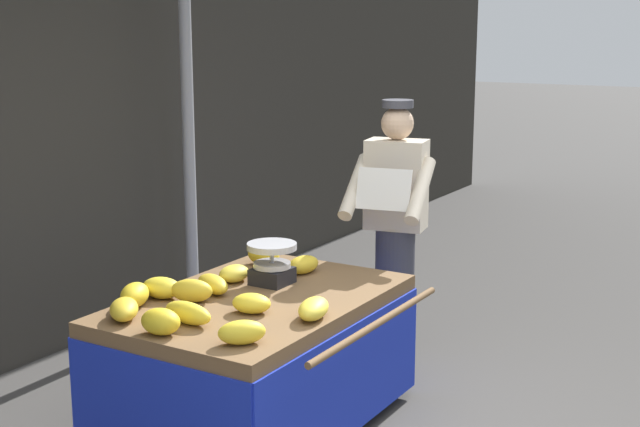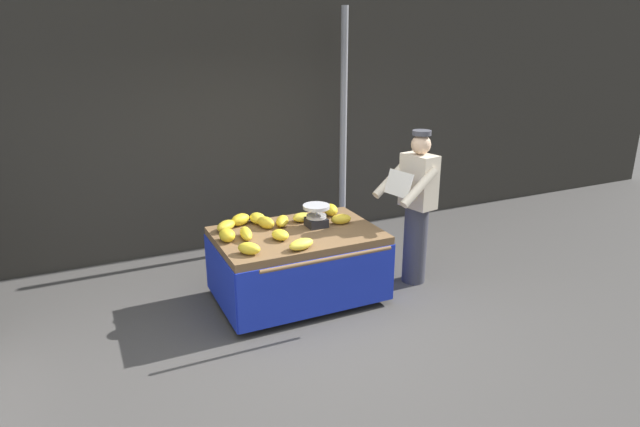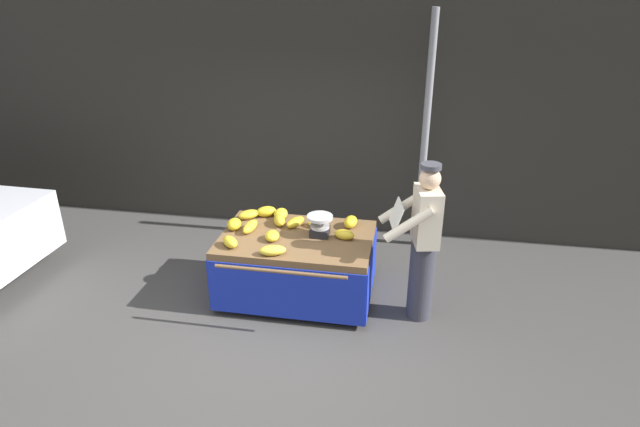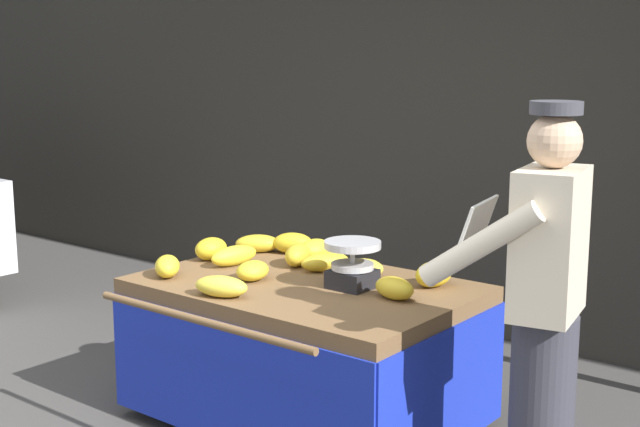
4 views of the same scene
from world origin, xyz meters
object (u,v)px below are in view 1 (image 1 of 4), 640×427
(banana_bunch_8, at_px, (303,265))
(banana_bunch_12, at_px, (263,255))
(banana_cart, at_px, (258,333))
(weighing_scale, at_px, (272,263))
(street_pole, at_px, (188,120))
(banana_bunch_6, at_px, (213,284))
(banana_bunch_4, at_px, (192,291))
(banana_bunch_1, at_px, (242,332))
(banana_bunch_2, at_px, (234,273))
(banana_bunch_11, at_px, (124,309))
(banana_bunch_10, at_px, (188,313))
(banana_bunch_9, at_px, (252,303))
(vendor_person, at_px, (395,229))
(banana_bunch_5, at_px, (135,295))
(banana_bunch_7, at_px, (161,322))
(banana_bunch_0, at_px, (314,309))
(banana_bunch_3, at_px, (162,288))

(banana_bunch_8, relative_size, banana_bunch_12, 0.98)
(banana_cart, xyz_separation_m, weighing_scale, (0.25, 0.07, 0.32))
(street_pole, bearing_deg, banana_bunch_6, -137.19)
(banana_bunch_6, bearing_deg, banana_bunch_4, -178.74)
(banana_bunch_1, relative_size, banana_bunch_2, 1.10)
(banana_bunch_4, relative_size, banana_bunch_12, 1.01)
(banana_bunch_11, bearing_deg, banana_bunch_10, -70.10)
(banana_bunch_6, distance_m, banana_bunch_9, 0.42)
(banana_bunch_6, bearing_deg, banana_bunch_9, -114.18)
(vendor_person, bearing_deg, banana_bunch_4, 165.90)
(street_pole, xyz_separation_m, banana_bunch_4, (-1.56, -1.28, -0.69))
(banana_bunch_5, xyz_separation_m, banana_bunch_12, (1.01, -0.11, 0.00))
(banana_bunch_10, height_order, vendor_person, vendor_person)
(banana_bunch_7, relative_size, banana_bunch_11, 0.79)
(weighing_scale, relative_size, banana_bunch_7, 1.39)
(banana_cart, relative_size, banana_bunch_9, 8.29)
(banana_bunch_2, bearing_deg, banana_bunch_5, 164.90)
(banana_bunch_9, distance_m, vendor_person, 1.58)
(banana_bunch_0, xyz_separation_m, banana_bunch_3, (-0.13, 0.87, 0.01))
(weighing_scale, bearing_deg, banana_cart, -164.42)
(banana_bunch_11, bearing_deg, banana_bunch_4, -15.30)
(banana_bunch_2, relative_size, banana_bunch_10, 0.67)
(banana_bunch_11, bearing_deg, banana_bunch_5, 28.23)
(banana_bunch_11, distance_m, banana_bunch_12, 1.19)
(banana_bunch_3, bearing_deg, vendor_person, -19.72)
(banana_bunch_12, bearing_deg, banana_bunch_2, -171.35)
(banana_bunch_6, height_order, banana_bunch_9, same)
(weighing_scale, xyz_separation_m, banana_bunch_8, (0.27, -0.04, -0.07))
(street_pole, bearing_deg, banana_bunch_2, -132.50)
(banana_bunch_4, xyz_separation_m, banana_bunch_9, (0.01, -0.37, -0.01))
(weighing_scale, height_order, banana_bunch_11, weighing_scale)
(banana_bunch_6, distance_m, vendor_person, 1.46)
(banana_bunch_1, xyz_separation_m, banana_bunch_10, (0.10, 0.39, -0.00))
(street_pole, height_order, banana_bunch_10, street_pole)
(banana_bunch_4, relative_size, banana_bunch_11, 0.88)
(banana_cart, relative_size, vendor_person, 0.97)
(banana_bunch_8, bearing_deg, banana_bunch_10, 179.69)
(banana_bunch_4, distance_m, banana_bunch_8, 0.80)
(banana_bunch_3, relative_size, banana_bunch_7, 1.13)
(banana_bunch_1, height_order, banana_bunch_5, banana_bunch_5)
(banana_bunch_1, distance_m, banana_bunch_2, 1.02)
(banana_cart, bearing_deg, banana_bunch_3, 123.29)
(street_pole, distance_m, banana_bunch_3, 2.05)
(banana_bunch_2, relative_size, banana_bunch_7, 1.00)
(banana_bunch_7, distance_m, banana_bunch_12, 1.30)
(banana_bunch_2, bearing_deg, street_pole, 47.50)
(banana_bunch_0, bearing_deg, banana_bunch_2, 66.25)
(banana_bunch_6, bearing_deg, banana_bunch_12, 8.25)
(weighing_scale, distance_m, banana_bunch_0, 0.65)
(street_pole, distance_m, banana_bunch_2, 1.83)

